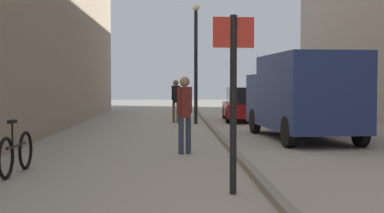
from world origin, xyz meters
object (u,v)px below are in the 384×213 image
pedestrian_mid_block (176,98)px  pedestrian_main_foreground (185,109)px  parked_car (245,104)px  lamp_post (196,56)px  delivery_van (302,94)px  bicycle_leaning (16,153)px  street_sign_post (233,88)px

pedestrian_mid_block → pedestrian_main_foreground: bearing=103.1°
parked_car → lamp_post: bearing=-140.6°
delivery_van → parked_car: bearing=90.6°
pedestrian_main_foreground → delivery_van: size_ratio=0.31×
pedestrian_mid_block → bicycle_leaning: size_ratio=0.99×
lamp_post → street_sign_post: bearing=-90.3°
lamp_post → parked_car: bearing=36.6°
street_sign_post → lamp_post: (0.07, 13.57, 1.18)m
pedestrian_mid_block → street_sign_post: 14.19m
pedestrian_main_foreground → parked_car: pedestrian_main_foreground is taller
delivery_van → street_sign_post: 8.06m
pedestrian_main_foreground → street_sign_post: bearing=-100.6°
pedestrian_main_foreground → lamp_post: 9.28m
pedestrian_main_foreground → delivery_van: (3.46, 3.06, 0.28)m
bicycle_leaning → pedestrian_main_foreground: bearing=42.9°
pedestrian_main_foreground → street_sign_post: street_sign_post is taller
pedestrian_mid_block → street_sign_post: bearing=105.2°
street_sign_post → bicycle_leaning: street_sign_post is taller
pedestrian_main_foreground → parked_car: (2.88, 10.74, -0.31)m
pedestrian_main_foreground → lamp_post: size_ratio=0.37×
pedestrian_mid_block → parked_car: size_ratio=0.41×
parked_car → street_sign_post: (-2.28, -15.22, 0.83)m
lamp_post → bicycle_leaning: size_ratio=2.69×
pedestrian_main_foreground → bicycle_leaning: (-3.06, -2.61, -0.64)m
pedestrian_mid_block → parked_car: (3.01, 1.05, -0.30)m
pedestrian_main_foreground → bicycle_leaning: 4.08m
pedestrian_main_foreground → pedestrian_mid_block: size_ratio=1.01×
street_sign_post → lamp_post: bearing=-94.4°
bicycle_leaning → delivery_van: bearing=43.5°
parked_car → bicycle_leaning: bearing=-111.1°
bicycle_leaning → pedestrian_mid_block: bearing=79.0°
delivery_van → bicycle_leaning: size_ratio=3.18×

